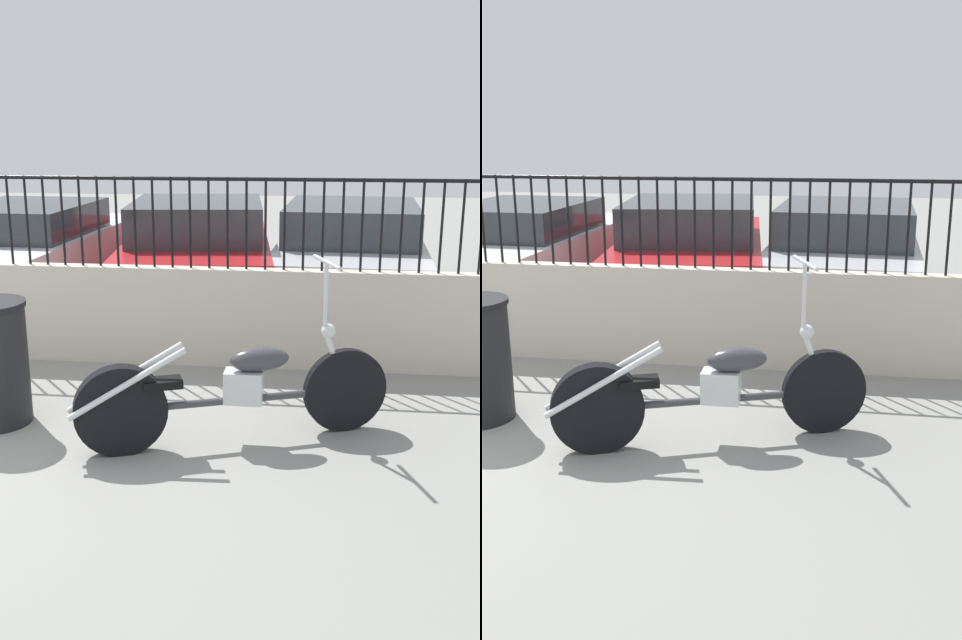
% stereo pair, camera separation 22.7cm
% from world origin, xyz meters
% --- Properties ---
extents(low_wall, '(9.42, 0.18, 0.96)m').
position_xyz_m(low_wall, '(0.00, 2.38, 0.48)').
color(low_wall, beige).
rests_on(low_wall, ground_plane).
extents(fence_railing, '(9.42, 0.04, 0.86)m').
position_xyz_m(fence_railing, '(-0.00, 2.38, 1.52)').
color(fence_railing, black).
rests_on(fence_railing, low_wall).
extents(motorcycle_dark_grey, '(2.28, 1.00, 1.34)m').
position_xyz_m(motorcycle_dark_grey, '(2.14, 0.59, 0.40)').
color(motorcycle_dark_grey, black).
rests_on(motorcycle_dark_grey, ground_plane).
extents(car_white, '(1.94, 4.50, 1.27)m').
position_xyz_m(car_white, '(-1.12, 5.12, 0.65)').
color(car_white, black).
rests_on(car_white, ground_plane).
extents(car_red, '(2.34, 4.47, 1.32)m').
position_xyz_m(car_red, '(1.17, 5.22, 0.67)').
color(car_red, black).
rests_on(car_red, ground_plane).
extents(car_silver, '(2.10, 4.58, 1.28)m').
position_xyz_m(car_silver, '(3.22, 5.47, 0.65)').
color(car_silver, black).
rests_on(car_silver, ground_plane).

